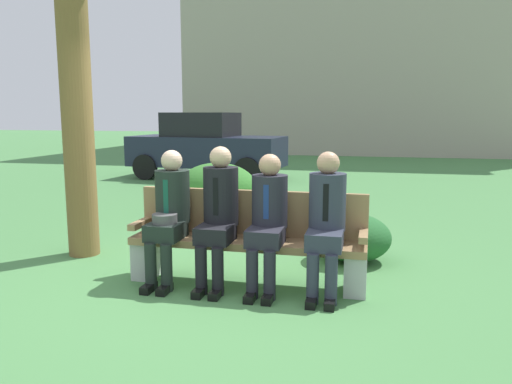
{
  "coord_description": "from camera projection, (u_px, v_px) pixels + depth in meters",
  "views": [
    {
      "loc": [
        1.54,
        -4.43,
        1.65
      ],
      "look_at": [
        0.38,
        0.5,
        0.85
      ],
      "focal_mm": 34.97,
      "sensor_mm": 36.0,
      "label": 1
    }
  ],
  "objects": [
    {
      "name": "shrub_near_bench",
      "position": [
        352.0,
        237.0,
        5.61
      ],
      "size": [
        0.86,
        0.79,
        0.54
      ],
      "primitive_type": "ellipsoid",
      "color": "#245D2B",
      "rests_on": "ground"
    },
    {
      "name": "seated_man_centerleft",
      "position": [
        218.0,
        209.0,
        4.76
      ],
      "size": [
        0.34,
        0.72,
        1.34
      ],
      "color": "black",
      "rests_on": "ground"
    },
    {
      "name": "seated_man_centerright",
      "position": [
        268.0,
        215.0,
        4.65
      ],
      "size": [
        0.34,
        0.72,
        1.28
      ],
      "color": "#23232D",
      "rests_on": "ground"
    },
    {
      "name": "seated_man_rightmost",
      "position": [
        326.0,
        216.0,
        4.53
      ],
      "size": [
        0.34,
        0.72,
        1.31
      ],
      "color": "#2D3342",
      "rests_on": "ground"
    },
    {
      "name": "ground_plane",
      "position": [
        206.0,
        284.0,
        4.87
      ],
      "size": [
        80.0,
        80.0,
        0.0
      ],
      "primitive_type": "plane",
      "color": "#478046"
    },
    {
      "name": "parked_car_near",
      "position": [
        206.0,
        146.0,
        12.77
      ],
      "size": [
        4.02,
        1.99,
        1.68
      ],
      "color": "#1E2338",
      "rests_on": "ground"
    },
    {
      "name": "seated_man_leftmost",
      "position": [
        169.0,
        210.0,
        4.87
      ],
      "size": [
        0.34,
        0.72,
        1.3
      ],
      "color": "#1E2823",
      "rests_on": "ground"
    },
    {
      "name": "shrub_mid_lawn",
      "position": [
        217.0,
        188.0,
        8.35
      ],
      "size": [
        1.34,
        1.23,
        0.84
      ],
      "primitive_type": "ellipsoid",
      "color": "#377B2D",
      "rests_on": "ground"
    },
    {
      "name": "park_bench",
      "position": [
        248.0,
        239.0,
        4.87
      ],
      "size": [
        2.29,
        0.44,
        0.9
      ],
      "color": "#99754C",
      "rests_on": "ground"
    },
    {
      "name": "building_backdrop",
      "position": [
        370.0,
        31.0,
        22.89
      ],
      "size": [
        15.77,
        9.42,
        10.78
      ],
      "color": "#ACA091",
      "rests_on": "ground"
    }
  ]
}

